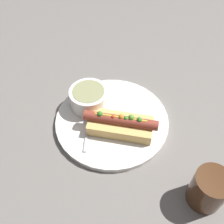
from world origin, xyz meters
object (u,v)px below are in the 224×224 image
(soup_bowl, at_px, (89,97))
(drinking_glass, at_px, (209,189))
(spoon, at_px, (89,116))
(hot_dog, at_px, (120,124))

(soup_bowl, distance_m, drinking_glass, 0.37)
(spoon, height_order, drinking_glass, drinking_glass)
(hot_dog, xyz_separation_m, spoon, (-0.08, 0.05, -0.02))
(hot_dog, relative_size, drinking_glass, 2.04)
(soup_bowl, xyz_separation_m, drinking_glass, (0.24, -0.28, 0.00))
(spoon, bearing_deg, soup_bowl, 3.50)
(drinking_glass, bearing_deg, spoon, 136.01)
(soup_bowl, relative_size, spoon, 0.71)
(hot_dog, distance_m, drinking_glass, 0.25)
(soup_bowl, distance_m, spoon, 0.05)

